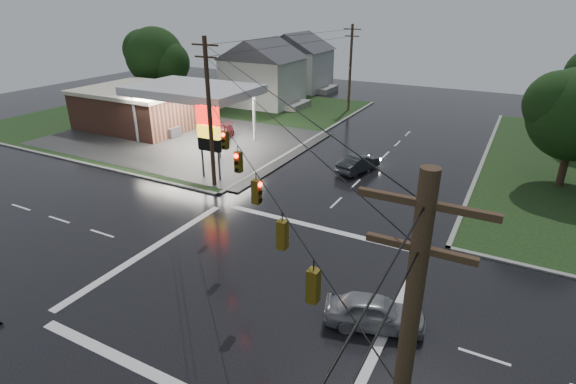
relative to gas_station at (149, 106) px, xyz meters
The scene contains 13 objects.
ground 32.46m from the gas_station, 37.50° to the right, with size 120.00×120.00×0.00m, color black.
grass_nw 6.79m from the gas_station, 92.95° to the left, with size 36.00×36.00×0.08m, color black.
gas_station is the anchor object (origin of this frame).
pylon_sign 17.81m from the gas_station, 31.22° to the right, with size 2.00×0.35×6.00m.
utility_pole_nw 19.38m from the gas_station, 32.23° to the right, with size 2.20×0.32×11.00m.
utility_pole_n 24.60m from the gas_station, 48.53° to the left, with size 2.20×0.32×10.50m.
traffic_signals 32.63m from the gas_station, 37.50° to the right, with size 26.87×26.87×1.47m.
house_near 17.07m from the gas_station, 73.83° to the left, with size 11.05×8.48×8.60m.
house_far 28.61m from the gas_station, 82.50° to the left, with size 11.05×8.48×8.60m.
tree_nw_behind 13.63m from the gas_station, 128.42° to the left, with size 8.93×7.60×10.00m.
car_north 25.03m from the gas_station, ahead, with size 1.52×4.35×1.43m, color #22272B.
car_crossing 37.87m from the gas_station, 31.89° to the right, with size 1.76×4.38×1.49m, color gray.
car_pump 9.74m from the gas_station, ahead, with size 1.89×4.64×1.35m, color #531317.
Camera 1 is at (10.58, -16.09, 13.34)m, focal length 28.00 mm.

